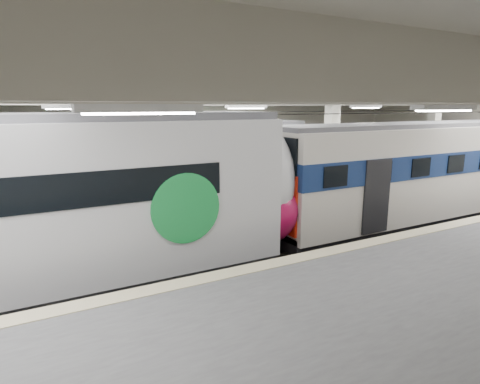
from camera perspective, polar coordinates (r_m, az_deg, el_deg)
station_hall at (r=12.08m, az=9.58°, el=3.74°), size 36.00×24.00×5.75m
modern_emu at (r=11.53m, az=-22.08°, el=-1.89°), size 15.08×3.11×4.80m
older_rer at (r=17.98m, az=22.53°, el=2.52°), size 12.97×2.86×4.30m
far_train at (r=17.67m, az=-10.99°, el=2.93°), size 13.39×3.04×4.28m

